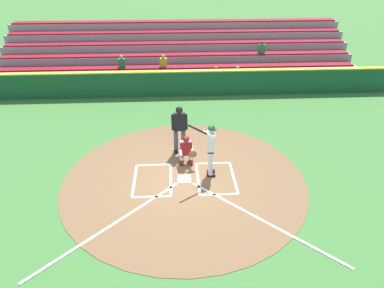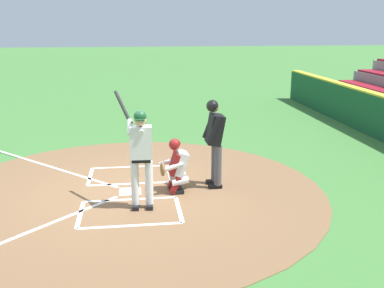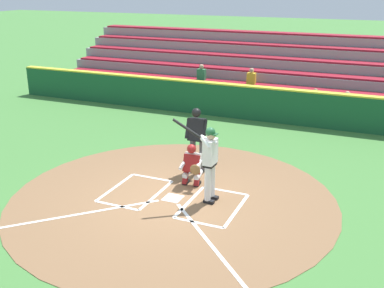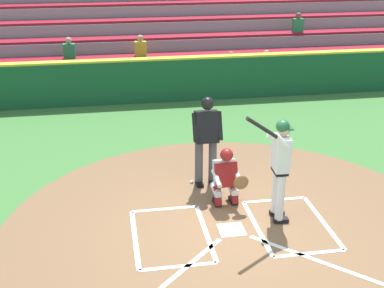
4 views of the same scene
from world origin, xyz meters
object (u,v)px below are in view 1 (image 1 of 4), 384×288
at_px(catcher, 186,149).
at_px(baseball, 173,150).
at_px(batter, 210,146).
at_px(plate_umpire, 179,126).

distance_m(catcher, baseball, 1.19).
relative_size(batter, plate_umpire, 1.14).
bearing_deg(plate_umpire, baseball, -19.23).
height_order(plate_umpire, baseball, plate_umpire).
bearing_deg(batter, baseball, -52.85).
xyz_separation_m(batter, catcher, (0.75, -0.72, -0.51)).
bearing_deg(batter, catcher, -43.51).
height_order(batter, catcher, batter).
distance_m(catcher, plate_umpire, 0.99).
bearing_deg(catcher, plate_umpire, -75.48).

